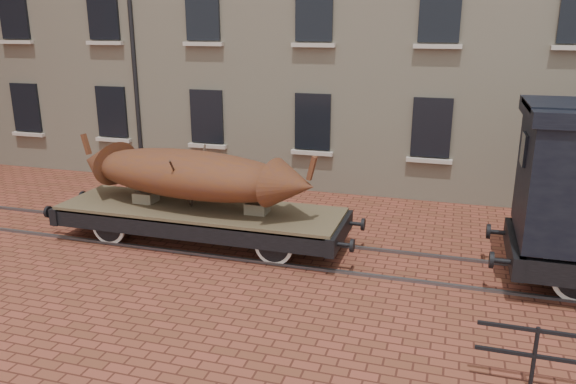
# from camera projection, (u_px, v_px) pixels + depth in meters

# --- Properties ---
(ground) EXTENTS (90.00, 90.00, 0.00)m
(ground) POSITION_uv_depth(u_px,v_px,m) (365.00, 262.00, 12.35)
(ground) COLOR brown
(rail_track) EXTENTS (30.00, 1.52, 0.06)m
(rail_track) POSITION_uv_depth(u_px,v_px,m) (365.00, 261.00, 12.34)
(rail_track) COLOR #59595E
(rail_track) RESTS_ON ground
(flatcar_wagon) EXTENTS (7.59, 2.06, 1.15)m
(flatcar_wagon) POSITION_uv_depth(u_px,v_px,m) (200.00, 214.00, 13.25)
(flatcar_wagon) COLOR #4B4128
(flatcar_wagon) RESTS_ON ground
(iron_boat) EXTENTS (6.28, 2.37, 1.52)m
(iron_boat) POSITION_uv_depth(u_px,v_px,m) (190.00, 174.00, 13.03)
(iron_boat) COLOR #5E2F13
(iron_boat) RESTS_ON flatcar_wagon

